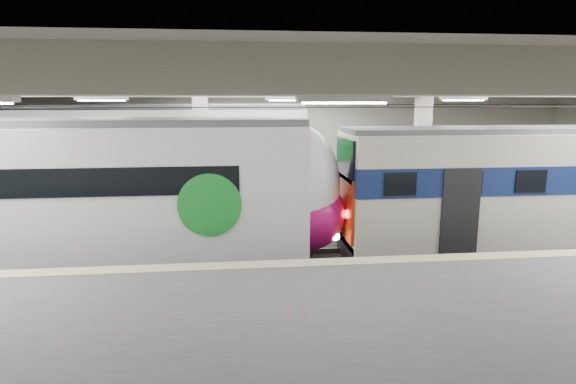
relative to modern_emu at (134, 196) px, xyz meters
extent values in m
cube|color=black|center=(4.79, 0.00, -2.21)|extent=(36.00, 24.00, 0.10)
cube|color=silver|center=(4.79, 0.00, 3.39)|extent=(36.00, 24.00, 0.20)
cube|color=beige|center=(4.79, 10.00, 0.59)|extent=(30.00, 0.10, 5.50)
cube|color=beige|center=(4.79, -10.00, 0.59)|extent=(30.00, 0.10, 5.50)
cube|color=#535355|center=(4.79, -6.50, -1.61)|extent=(30.00, 7.00, 1.10)
cube|color=beige|center=(4.79, -3.25, -1.05)|extent=(30.00, 0.50, 0.02)
cube|color=beige|center=(1.79, 3.00, 0.59)|extent=(0.50, 0.50, 5.50)
cube|color=beige|center=(9.79, 3.00, 0.59)|extent=(0.50, 0.50, 5.50)
cube|color=beige|center=(4.79, 0.00, 3.09)|extent=(30.00, 18.00, 0.50)
cube|color=#59544C|center=(4.79, 0.00, -2.08)|extent=(30.00, 1.52, 0.16)
cube|color=#59544C|center=(4.79, 5.50, -2.08)|extent=(30.00, 1.52, 0.16)
cylinder|color=black|center=(4.79, 0.00, 2.54)|extent=(30.00, 0.03, 0.03)
cylinder|color=black|center=(4.79, 5.50, 2.54)|extent=(30.00, 0.03, 0.03)
cube|color=white|center=(4.79, -2.00, 2.76)|extent=(26.00, 8.40, 0.12)
cube|color=white|center=(-1.20, 0.00, 0.19)|extent=(12.33, 2.75, 3.70)
ellipsoid|color=white|center=(4.96, 0.00, 0.19)|extent=(2.18, 2.70, 3.62)
ellipsoid|color=#AD0E61|center=(5.08, 0.00, -0.63)|extent=(2.31, 2.75, 2.22)
cylinder|color=#1A932F|center=(2.25, -1.40, 0.00)|extent=(1.71, 0.06, 1.71)
cube|color=#4C4C51|center=(-1.20, 0.00, 2.13)|extent=(12.33, 2.26, 0.20)
cube|color=black|center=(-1.20, 0.00, -1.81)|extent=(12.33, 1.93, 0.70)
cube|color=beige|center=(12.29, 0.00, 0.05)|extent=(12.04, 2.64, 3.43)
cube|color=navy|center=(12.29, 0.00, 0.46)|extent=(12.08, 2.70, 0.83)
cube|color=#B72F0C|center=(6.23, 0.00, -0.43)|extent=(0.08, 2.24, 1.88)
cube|color=black|center=(6.23, 0.00, 1.01)|extent=(0.08, 2.11, 1.23)
cube|color=#4C4C51|center=(12.29, 0.00, 1.84)|extent=(12.04, 2.06, 0.16)
cube|color=black|center=(12.29, 0.00, -1.81)|extent=(12.04, 1.85, 0.70)
cube|color=white|center=(-1.74, 5.50, 0.35)|extent=(15.01, 3.71, 4.04)
cube|color=#1A932F|center=(-1.74, 5.50, 0.89)|extent=(15.05, 3.78, 0.85)
cube|color=#4C4C51|center=(-1.74, 5.50, 2.48)|extent=(14.98, 3.18, 0.16)
cube|color=black|center=(-1.74, 5.50, -1.86)|extent=(14.99, 3.39, 0.60)
camera|label=1|loc=(2.97, -14.04, 2.80)|focal=30.00mm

